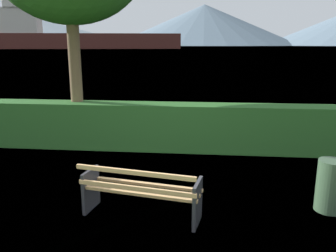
# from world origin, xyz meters

# --- Properties ---
(ground_plane) EXTENTS (1400.00, 1400.00, 0.00)m
(ground_plane) POSITION_xyz_m (0.00, 0.00, 0.00)
(ground_plane) COLOR #567A38
(water_surface) EXTENTS (620.00, 620.00, 0.00)m
(water_surface) POSITION_xyz_m (0.00, 308.54, 0.00)
(water_surface) COLOR #6B8EA3
(water_surface) RESTS_ON ground_plane
(park_bench) EXTENTS (1.91, 0.90, 0.87)m
(park_bench) POSITION_xyz_m (-0.01, -0.06, 0.43)
(park_bench) COLOR tan
(park_bench) RESTS_ON ground_plane
(hedge_row) EXTENTS (10.07, 0.73, 1.17)m
(hedge_row) POSITION_xyz_m (0.00, 3.55, 0.59)
(hedge_row) COLOR #285B23
(hedge_row) RESTS_ON ground_plane
(trash_bin) EXTENTS (0.44, 0.44, 0.85)m
(trash_bin) POSITION_xyz_m (2.97, 0.48, 0.42)
(trash_bin) COLOR #385138
(trash_bin) RESTS_ON ground_plane
(cargo_ship_large) EXTENTS (103.53, 32.78, 24.90)m
(cargo_ship_large) POSITION_xyz_m (-71.40, 180.55, 6.96)
(cargo_ship_large) COLOR #471E19
(cargo_ship_large) RESTS_ON water_surface
(distant_hills) EXTENTS (906.22, 378.29, 67.27)m
(distant_hills) POSITION_xyz_m (-4.81, 571.92, 29.61)
(distant_hills) COLOR gray
(distant_hills) RESTS_ON ground_plane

